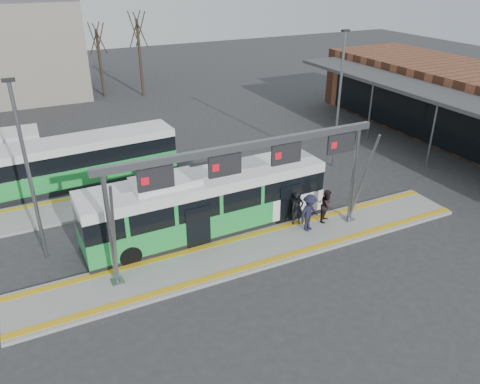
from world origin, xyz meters
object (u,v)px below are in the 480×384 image
object	(u,v)px
passenger_b	(327,206)
passenger_c	(309,213)
passenger_a	(297,209)
hero_bus	(206,204)
gantry	(250,165)

from	to	relation	value
passenger_b	passenger_c	bearing A→B (deg)	157.70
passenger_a	passenger_b	bearing A→B (deg)	-2.95
passenger_b	hero_bus	bearing A→B (deg)	122.78
hero_bus	passenger_c	distance (m)	5.08
gantry	passenger_b	xyz separation A→B (m)	(4.70, 0.47, -3.28)
passenger_a	hero_bus	bearing A→B (deg)	170.35
passenger_b	gantry	bearing A→B (deg)	147.17
passenger_c	gantry	bearing A→B (deg)	162.12
gantry	passenger_a	size ratio (longest dim) A/B	7.43
hero_bus	passenger_a	size ratio (longest dim) A/B	6.96
hero_bus	passenger_a	world-z (taller)	hero_bus
hero_bus	passenger_b	xyz separation A→B (m)	(5.82, -1.97, -0.51)
hero_bus	passenger_c	world-z (taller)	hero_bus
hero_bus	passenger_c	xyz separation A→B (m)	(4.48, -2.36, -0.40)
passenger_a	passenger_b	xyz separation A→B (m)	(1.54, -0.38, -0.01)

